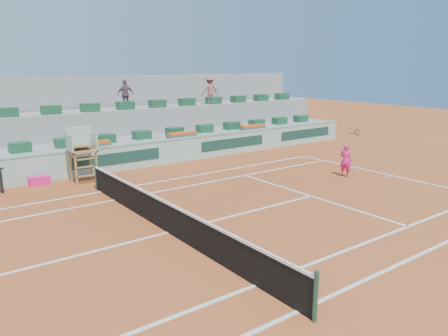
{
  "coord_description": "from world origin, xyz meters",
  "views": [
    {
      "loc": [
        -6.11,
        -11.12,
        5.02
      ],
      "look_at": [
        4.0,
        2.5,
        1.0
      ],
      "focal_mm": 35.0,
      "sensor_mm": 36.0,
      "label": 1
    }
  ],
  "objects": [
    {
      "name": "ground",
      "position": [
        0.0,
        0.0,
        0.0
      ],
      "size": [
        90.0,
        90.0,
        0.0
      ],
      "primitive_type": "plane",
      "color": "#94411C",
      "rests_on": "ground"
    },
    {
      "name": "flower_planters",
      "position": [
        -1.5,
        9.0,
        1.33
      ],
      "size": [
        26.8,
        0.36,
        0.28
      ],
      "color": "#4F4F4F",
      "rests_on": "seating_tier_lower"
    },
    {
      "name": "spectator_right",
      "position": [
        9.69,
        11.66,
        3.48
      ],
      "size": [
        1.16,
        0.7,
        1.76
      ],
      "primitive_type": "imported",
      "rotation": [
        0.0,
        0.0,
        3.1
      ],
      "color": "#9E4F55",
      "rests_on": "seating_tier_upper"
    },
    {
      "name": "court_lines",
      "position": [
        0.0,
        0.0,
        0.01
      ],
      "size": [
        23.89,
        11.09,
        0.01
      ],
      "color": "silver",
      "rests_on": "ground"
    },
    {
      "name": "player_bag",
      "position": [
        -1.71,
        8.09,
        0.19
      ],
      "size": [
        0.86,
        0.38,
        0.38
      ],
      "primitive_type": "cube",
      "color": "#EA1E83",
      "rests_on": "ground"
    },
    {
      "name": "advertising_hoarding",
      "position": [
        0.02,
        8.5,
        0.63
      ],
      "size": [
        36.0,
        0.34,
        1.26
      ],
      "color": "#99C1B0",
      "rests_on": "ground"
    },
    {
      "name": "seating_tier_lower",
      "position": [
        0.0,
        10.7,
        0.6
      ],
      "size": [
        36.0,
        4.0,
        1.2
      ],
      "primitive_type": "cube",
      "color": "gray",
      "rests_on": "ground"
    },
    {
      "name": "seating_tier_upper",
      "position": [
        0.0,
        12.3,
        1.3
      ],
      "size": [
        36.0,
        2.4,
        2.6
      ],
      "primitive_type": "cube",
      "color": "gray",
      "rests_on": "ground"
    },
    {
      "name": "umpire_chair",
      "position": [
        0.0,
        7.5,
        1.54
      ],
      "size": [
        1.1,
        0.9,
        2.4
      ],
      "color": "olive",
      "rests_on": "ground"
    },
    {
      "name": "seat_row_upper",
      "position": [
        0.0,
        11.7,
        2.82
      ],
      "size": [
        32.9,
        0.6,
        0.44
      ],
      "color": "#194B2D",
      "rests_on": "seating_tier_upper"
    },
    {
      "name": "seat_row_lower",
      "position": [
        0.0,
        9.8,
        1.42
      ],
      "size": [
        32.9,
        0.6,
        0.44
      ],
      "color": "#194B2D",
      "rests_on": "seating_tier_lower"
    },
    {
      "name": "spectator_mid",
      "position": [
        4.13,
        11.87,
        3.42
      ],
      "size": [
        0.97,
        0.42,
        1.63
      ],
      "primitive_type": "imported",
      "rotation": [
        0.0,
        0.0,
        3.12
      ],
      "color": "#6E4958",
      "rests_on": "seating_tier_upper"
    },
    {
      "name": "stadium_back_wall",
      "position": [
        0.0,
        13.9,
        2.2
      ],
      "size": [
        36.0,
        0.4,
        4.4
      ],
      "primitive_type": "cube",
      "color": "gray",
      "rests_on": "ground"
    },
    {
      "name": "tennis_net",
      "position": [
        0.0,
        0.0,
        0.53
      ],
      "size": [
        0.1,
        11.97,
        1.1
      ],
      "color": "black",
      "rests_on": "ground"
    },
    {
      "name": "tennis_player",
      "position": [
        10.01,
        1.23,
        0.77
      ],
      "size": [
        0.52,
        0.88,
        2.28
      ],
      "color": "#EA1E83",
      "rests_on": "ground"
    }
  ]
}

